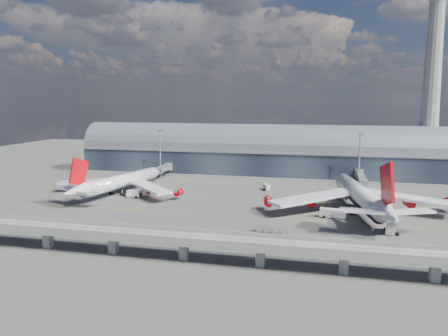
% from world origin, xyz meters
% --- Properties ---
extents(ground, '(500.00, 500.00, 0.00)m').
position_xyz_m(ground, '(0.00, 0.00, 0.00)').
color(ground, '#474744').
rests_on(ground, ground).
extents(taxi_lines, '(200.00, 80.12, 0.01)m').
position_xyz_m(taxi_lines, '(0.00, 22.11, 0.01)').
color(taxi_lines, gold).
rests_on(taxi_lines, ground).
extents(terminal, '(200.00, 30.00, 28.00)m').
position_xyz_m(terminal, '(0.00, 77.99, 11.34)').
color(terminal, '#1E2633').
rests_on(terminal, ground).
extents(control_tower, '(19.00, 19.00, 103.00)m').
position_xyz_m(control_tower, '(85.00, 83.00, 51.64)').
color(control_tower, gray).
rests_on(control_tower, ground).
extents(guideway, '(220.00, 8.50, 7.20)m').
position_xyz_m(guideway, '(-0.00, -55.00, 5.29)').
color(guideway, gray).
rests_on(guideway, ground).
extents(floodlight_mast_left, '(3.00, 0.70, 25.70)m').
position_xyz_m(floodlight_mast_left, '(-50.00, 55.00, 13.63)').
color(floodlight_mast_left, gray).
rests_on(floodlight_mast_left, ground).
extents(floodlight_mast_right, '(3.00, 0.70, 25.70)m').
position_xyz_m(floodlight_mast_right, '(50.00, 55.00, 13.63)').
color(floodlight_mast_right, gray).
rests_on(floodlight_mast_right, ground).
extents(airliner_left, '(60.99, 64.22, 19.67)m').
position_xyz_m(airliner_left, '(-52.87, 13.32, 5.62)').
color(airliner_left, white).
rests_on(airliner_left, ground).
extents(airliner_right, '(70.40, 73.68, 23.50)m').
position_xyz_m(airliner_right, '(47.75, 5.16, 6.09)').
color(airliner_right, white).
rests_on(airliner_right, ground).
extents(jet_bridge_left, '(4.40, 28.00, 7.25)m').
position_xyz_m(jet_bridge_left, '(-48.96, 53.12, 5.18)').
color(jet_bridge_left, gray).
rests_on(jet_bridge_left, ground).
extents(jet_bridge_right, '(4.40, 32.00, 7.25)m').
position_xyz_m(jet_bridge_right, '(50.87, 51.18, 5.18)').
color(jet_bridge_right, gray).
rests_on(jet_bridge_right, ground).
extents(service_truck_0, '(5.40, 6.47, 2.66)m').
position_xyz_m(service_truck_0, '(-41.91, 15.01, 1.37)').
color(service_truck_0, silver).
rests_on(service_truck_0, ground).
extents(service_truck_1, '(5.53, 3.22, 3.03)m').
position_xyz_m(service_truck_1, '(-44.28, 9.35, 1.53)').
color(service_truck_1, silver).
rests_on(service_truck_1, ground).
extents(service_truck_2, '(9.02, 3.35, 3.20)m').
position_xyz_m(service_truck_2, '(37.86, -4.50, 1.67)').
color(service_truck_2, silver).
rests_on(service_truck_2, ground).
extents(service_truck_3, '(4.21, 7.27, 3.30)m').
position_xyz_m(service_truck_3, '(55.44, -18.64, 1.69)').
color(service_truck_3, silver).
rests_on(service_truck_3, ground).
extents(service_truck_4, '(2.95, 5.56, 3.15)m').
position_xyz_m(service_truck_4, '(46.38, 30.96, 1.59)').
color(service_truck_4, silver).
rests_on(service_truck_4, ground).
extents(service_truck_5, '(4.08, 5.69, 2.57)m').
position_xyz_m(service_truck_5, '(8.72, 37.96, 1.32)').
color(service_truck_5, silver).
rests_on(service_truck_5, ground).
extents(cargo_train_0, '(7.75, 5.36, 1.78)m').
position_xyz_m(cargo_train_0, '(4.35, -36.50, 0.93)').
color(cargo_train_0, gray).
rests_on(cargo_train_0, ground).
extents(cargo_train_1, '(6.87, 4.12, 1.54)m').
position_xyz_m(cargo_train_1, '(-15.89, -40.63, 0.80)').
color(cargo_train_1, gray).
rests_on(cargo_train_1, ground).
extents(cargo_train_2, '(10.78, 3.03, 1.78)m').
position_xyz_m(cargo_train_2, '(19.36, -26.96, 0.93)').
color(cargo_train_2, gray).
rests_on(cargo_train_2, ground).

